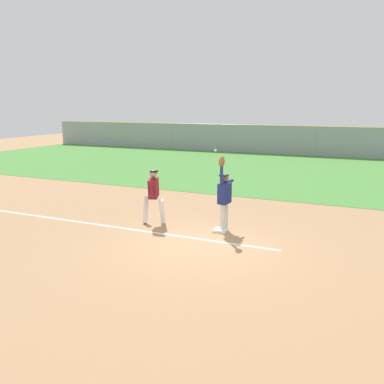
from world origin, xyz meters
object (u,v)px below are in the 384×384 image
Objects in this scene: fielder at (224,194)px; parked_car_blue at (228,141)px; parked_car_tan at (276,142)px; first_base at (220,230)px; baseball at (215,150)px; parked_car_black at (339,144)px; runner at (154,193)px.

fielder reaches higher than parked_car_blue.
parked_car_blue is 0.98× the size of parked_car_tan.
parked_car_tan reaches higher than first_base.
parked_car_black is (1.54, 22.81, -1.70)m from baseball.
parked_car_black is at bearing 64.31° from runner.
parked_car_tan and parked_car_black have the same top height.
runner is at bearing -178.16° from first_base.
first_base is 0.08× the size of parked_car_tan.
runner reaches higher than parked_car_blue.
parked_car_blue and parked_car_black have the same top height.
parked_car_tan is (-3.68, 22.77, -0.45)m from fielder.
fielder is at bearing -74.97° from parked_car_tan.
parked_car_black is at bearing 9.84° from parked_car_tan.
parked_car_tan is (-1.40, 22.93, -0.32)m from runner.
fielder is at bearing -13.32° from runner.
parked_car_blue is at bearing 86.50° from runner.
first_base is 1.09m from fielder.
baseball is (1.88, 0.45, 1.37)m from runner.
baseball is at bearing -3.79° from runner.
fielder is 23.14m from parked_car_black.
baseball is 22.77m from parked_car_tan.
parked_car_tan is (-3.61, 22.85, 0.63)m from first_base.
baseball reaches higher than parked_car_tan.
parked_car_blue is (-7.54, 22.54, -1.70)m from baseball.
parked_car_blue reaches higher than first_base.
fielder is at bearing 52.24° from first_base.
parked_car_blue is at bearing -176.66° from parked_car_black.
runner reaches higher than first_base.
parked_car_blue is at bearing -64.93° from fielder.
first_base is at bearing -75.17° from parked_car_tan.
runner is 23.52m from parked_car_black.
fielder reaches higher than runner.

